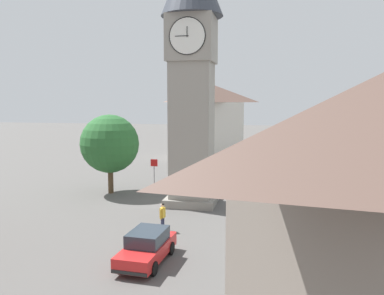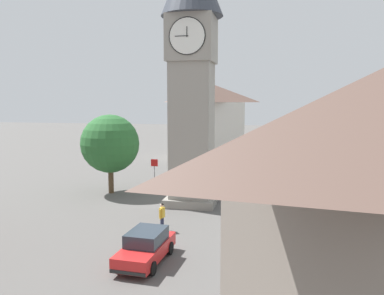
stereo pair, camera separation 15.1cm
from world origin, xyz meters
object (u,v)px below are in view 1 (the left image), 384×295
pedestrian (163,214)px  road_sign (154,170)px  car_blue_kerb (302,178)px  car_red_corner (293,196)px  tree (110,144)px  building_corner_back (210,121)px  lamp_post (192,141)px  car_silver_kerb (147,247)px  clock_tower (192,51)px

pedestrian → road_sign: size_ratio=0.60×
car_blue_kerb → road_sign: size_ratio=1.59×
car_red_corner → pedestrian: (7.89, 7.13, 0.25)m
car_blue_kerb → tree: (16.04, 5.90, 3.41)m
car_red_corner → road_sign: size_ratio=1.56×
car_blue_kerb → building_corner_back: building_corner_back is taller
lamp_post → building_corner_back: bearing=-89.3°
car_silver_kerb → road_sign: size_ratio=1.51×
pedestrian → lamp_post: bearing=-84.7°
pedestrian → road_sign: road_sign is taller
car_silver_kerb → tree: bearing=-60.3°
car_silver_kerb → pedestrian: bearing=-83.9°
car_blue_kerb → lamp_post: lamp_post is taller
clock_tower → tree: (7.38, -2.00, -7.11)m
clock_tower → lamp_post: bearing=-78.6°
car_red_corner → car_blue_kerb: bearing=-100.0°
car_silver_kerb → car_red_corner: same height
road_sign → pedestrian: bearing=109.6°
clock_tower → car_silver_kerb: size_ratio=4.58×
building_corner_back → road_sign: bearing=85.1°
tree → pedestrian: bearing=129.2°
tree → building_corner_back: (-5.20, -21.61, 0.93)m
pedestrian → tree: size_ratio=0.26×
clock_tower → lamp_post: size_ratio=3.44×
pedestrian → lamp_post: (1.51, -16.38, 2.70)m
clock_tower → pedestrian: clock_tower is taller
tree → car_silver_kerb: bearing=119.7°
building_corner_back → lamp_post: bearing=90.7°
car_silver_kerb → road_sign: road_sign is taller
car_red_corner → road_sign: 11.64m
tree → road_sign: bearing=-161.2°
tree → road_sign: (-3.46, -1.18, -2.27)m
car_red_corner → lamp_post: bearing=-44.5°
car_red_corner → pedestrian: pedestrian is taller
clock_tower → lamp_post: clock_tower is taller
car_blue_kerb → road_sign: road_sign is taller
car_silver_kerb → car_red_corner: (-7.42, -11.61, 0.00)m
road_sign → building_corner_back: bearing=-94.9°
clock_tower → road_sign: clock_tower is taller
clock_tower → car_red_corner: clock_tower is taller
car_silver_kerb → tree: tree is taller
clock_tower → building_corner_back: clock_tower is taller
pedestrian → road_sign: (3.42, -9.61, 0.89)m
clock_tower → pedestrian: (0.50, 6.42, -10.27)m
car_silver_kerb → car_red_corner: bearing=-122.6°
car_blue_kerb → car_red_corner: same height
car_blue_kerb → car_red_corner: (1.27, 7.20, 0.00)m
pedestrian → lamp_post: size_ratio=0.30×
clock_tower → car_blue_kerb: 15.75m
road_sign → lamp_post: bearing=-105.7°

